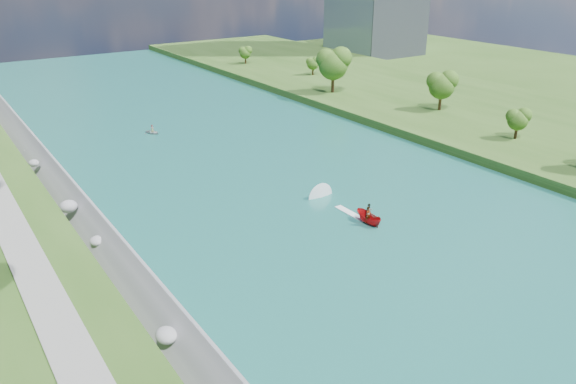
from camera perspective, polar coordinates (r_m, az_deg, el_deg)
ground at (r=59.26m, az=10.39°, el=-5.56°), size 260.00×260.00×0.00m
river_water at (r=73.30m, az=-0.39°, el=0.61°), size 55.00×240.00×0.10m
berm_east at (r=107.16m, az=22.42°, el=6.51°), size 44.00×240.00×1.50m
riprap_bank at (r=62.48m, az=-20.09°, el=-3.23°), size 4.00×236.00×4.07m
riverside_path at (r=61.79m, az=-26.45°, el=-2.83°), size 3.00×200.00×0.10m
trees_east at (r=93.44m, az=22.41°, el=7.74°), size 14.40×139.68×10.79m
motorboat at (r=64.84m, az=7.07°, el=-2.03°), size 3.60×18.64×2.19m
raft at (r=97.93m, az=-13.60°, el=5.99°), size 2.85×3.29×1.47m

